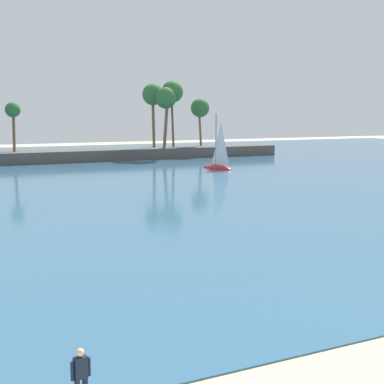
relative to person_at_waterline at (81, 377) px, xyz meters
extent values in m
cube|color=#33607F|center=(4.98, 55.04, -0.86)|extent=(220.00, 110.09, 0.06)
cube|color=#514C47|center=(4.98, 70.09, 0.01)|extent=(92.08, 6.00, 1.80)
cylinder|color=brown|center=(38.06, 71.61, 4.26)|extent=(0.75, 0.46, 6.73)
sphere|color=#2D6633|center=(38.06, 71.61, 7.62)|extent=(3.31, 3.31, 3.31)
cylinder|color=brown|center=(29.01, 71.12, 5.37)|extent=(0.54, 0.78, 8.94)
sphere|color=#2D6633|center=(29.01, 71.12, 9.83)|extent=(3.65, 3.65, 3.65)
cylinder|color=brown|center=(6.24, 70.34, 4.06)|extent=(0.53, 0.76, 6.33)
sphere|color=#2D6633|center=(6.24, 70.34, 7.22)|extent=(2.29, 2.29, 2.29)
cylinder|color=brown|center=(30.32, 68.68, 5.06)|extent=(1.01, 1.01, 8.34)
sphere|color=#2D6633|center=(30.32, 68.68, 9.21)|extent=(3.55, 3.55, 3.55)
cylinder|color=brown|center=(31.94, 69.70, 5.59)|extent=(0.86, 0.71, 9.39)
sphere|color=#2D6633|center=(31.94, 69.70, 10.28)|extent=(3.67, 3.67, 3.67)
cube|color=#141E33|center=(0.00, 0.00, 0.26)|extent=(0.37, 0.26, 0.58)
sphere|color=beige|center=(0.00, 0.00, 0.67)|extent=(0.21, 0.21, 0.21)
cylinder|color=#141E33|center=(0.23, 0.04, 0.22)|extent=(0.09, 0.09, 0.50)
cylinder|color=#141E33|center=(-0.23, -0.04, 0.22)|extent=(0.09, 0.09, 0.50)
ellipsoid|color=red|center=(30.42, 50.38, -0.83)|extent=(3.01, 5.79, 1.11)
cylinder|color=gray|center=(30.35, 50.65, 3.19)|extent=(0.17, 0.17, 6.94)
pyramid|color=silver|center=(30.58, 49.73, 2.67)|extent=(0.79, 2.46, 5.90)
camera|label=1|loc=(-2.70, -12.61, 6.74)|focal=48.75mm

